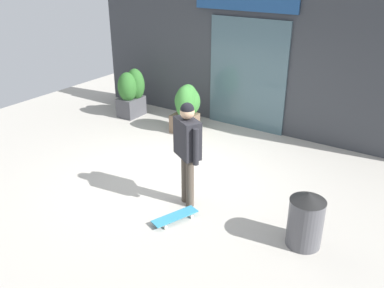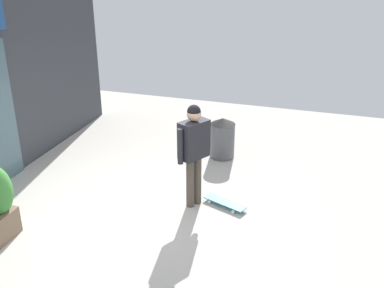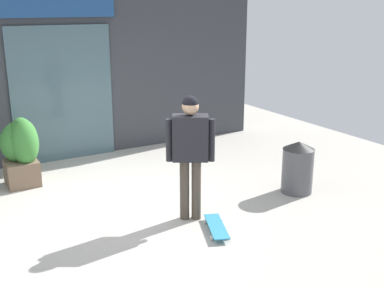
{
  "view_description": "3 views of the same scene",
  "coord_description": "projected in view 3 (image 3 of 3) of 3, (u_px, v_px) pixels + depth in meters",
  "views": [
    {
      "loc": [
        3.93,
        -5.36,
        3.68
      ],
      "look_at": [
        0.76,
        -0.54,
        1.06
      ],
      "focal_mm": 38.65,
      "sensor_mm": 36.0,
      "label": 1
    },
    {
      "loc": [
        -5.52,
        -2.55,
        3.94
      ],
      "look_at": [
        0.76,
        -0.54,
        1.06
      ],
      "focal_mm": 42.76,
      "sensor_mm": 36.0,
      "label": 2
    },
    {
      "loc": [
        -2.3,
        -5.88,
        2.88
      ],
      "look_at": [
        0.76,
        -0.54,
        1.06
      ],
      "focal_mm": 44.83,
      "sensor_mm": 36.0,
      "label": 3
    }
  ],
  "objects": [
    {
      "name": "planter_box_right",
      "position": [
        22.0,
        147.0,
        7.74
      ],
      "size": [
        0.59,
        0.68,
        1.12
      ],
      "color": "brown",
      "rests_on": "ground_plane"
    },
    {
      "name": "ground_plane",
      "position": [
        127.0,
        214.0,
        6.8
      ],
      "size": [
        12.0,
        12.0,
        0.0
      ],
      "primitive_type": "plane",
      "color": "#B2ADA3"
    },
    {
      "name": "skateboard",
      "position": [
        216.0,
        227.0,
        6.27
      ],
      "size": [
        0.46,
        0.77,
        0.08
      ],
      "rotation": [
        0.0,
        0.0,
        -1.94
      ],
      "color": "teal",
      "rests_on": "ground_plane"
    },
    {
      "name": "skateboarder",
      "position": [
        190.0,
        145.0,
        6.35
      ],
      "size": [
        0.58,
        0.46,
        1.73
      ],
      "rotation": [
        0.0,
        0.0,
        -2.09
      ],
      "color": "#4C4238",
      "rests_on": "ground_plane"
    },
    {
      "name": "trash_bin",
      "position": [
        298.0,
        167.0,
        7.47
      ],
      "size": [
        0.49,
        0.49,
        0.83
      ],
      "color": "#4C4C51",
      "rests_on": "ground_plane"
    },
    {
      "name": "building_facade",
      "position": [
        60.0,
        73.0,
        8.88
      ],
      "size": [
        8.29,
        0.31,
        3.25
      ],
      "color": "#383A3F",
      "rests_on": "ground_plane"
    }
  ]
}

